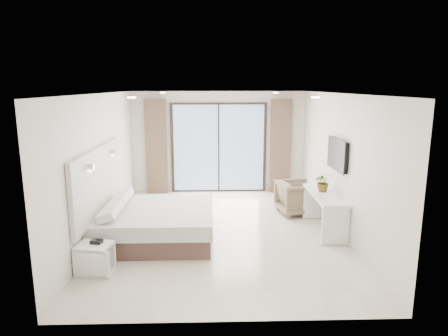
{
  "coord_description": "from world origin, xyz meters",
  "views": [
    {
      "loc": [
        -0.18,
        -7.51,
        2.85
      ],
      "look_at": [
        0.06,
        0.4,
        1.2
      ],
      "focal_mm": 32.0,
      "sensor_mm": 36.0,
      "label": 1
    }
  ],
  "objects_px": {
    "nightstand": "(95,259)",
    "bed": "(155,223)",
    "armchair": "(297,196)",
    "console_desk": "(325,203)"
  },
  "relations": [
    {
      "from": "console_desk",
      "to": "armchair",
      "type": "xyz_separation_m",
      "value": [
        -0.31,
        1.1,
        -0.16
      ]
    },
    {
      "from": "nightstand",
      "to": "console_desk",
      "type": "height_order",
      "value": "console_desk"
    },
    {
      "from": "bed",
      "to": "console_desk",
      "type": "bearing_deg",
      "value": 6.04
    },
    {
      "from": "armchair",
      "to": "console_desk",
      "type": "bearing_deg",
      "value": -175.37
    },
    {
      "from": "nightstand",
      "to": "console_desk",
      "type": "bearing_deg",
      "value": 32.71
    },
    {
      "from": "armchair",
      "to": "nightstand",
      "type": "bearing_deg",
      "value": 115.95
    },
    {
      "from": "nightstand",
      "to": "armchair",
      "type": "height_order",
      "value": "armchair"
    },
    {
      "from": "bed",
      "to": "nightstand",
      "type": "xyz_separation_m",
      "value": [
        -0.75,
        -1.37,
        -0.08
      ]
    },
    {
      "from": "nightstand",
      "to": "bed",
      "type": "bearing_deg",
      "value": 71.07
    },
    {
      "from": "bed",
      "to": "nightstand",
      "type": "distance_m",
      "value": 1.56
    }
  ]
}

